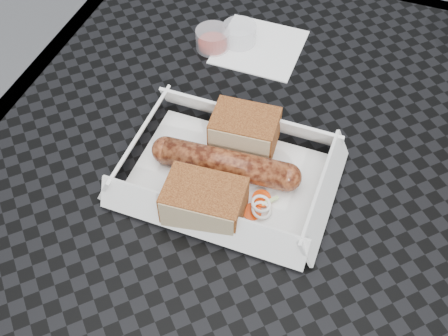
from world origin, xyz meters
TOP-DOWN VIEW (x-y plane):
  - patio_table at (0.00, 0.00)m, footprint 0.80×0.80m
  - food_tray at (-0.07, -0.06)m, footprint 0.22×0.15m
  - bratwurst at (-0.07, -0.05)m, footprint 0.18×0.05m
  - bread_near at (-0.06, -0.00)m, footprint 0.08×0.06m
  - bread_far at (-0.07, -0.12)m, footprint 0.09×0.07m
  - veg_garnish at (-0.01, -0.09)m, footprint 0.03×0.03m
  - napkin at (-0.10, 0.19)m, footprint 0.12×0.12m
  - condiment_cup_sauce at (-0.17, 0.16)m, footprint 0.05×0.05m
  - condiment_cup_empty at (-0.14, 0.19)m, footprint 0.05×0.05m

SIDE VIEW (x-z plane):
  - patio_table at x=0.00m, z-range 0.30..1.04m
  - napkin at x=-0.10m, z-range 0.74..0.75m
  - food_tray at x=-0.07m, z-range 0.74..0.75m
  - veg_garnish at x=-0.01m, z-range 0.75..0.75m
  - condiment_cup_sauce at x=-0.17m, z-range 0.74..0.78m
  - condiment_cup_empty at x=-0.14m, z-range 0.74..0.78m
  - bratwurst at x=-0.07m, z-range 0.75..0.78m
  - bread_far at x=-0.07m, z-range 0.75..0.79m
  - bread_near at x=-0.06m, z-range 0.75..0.80m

